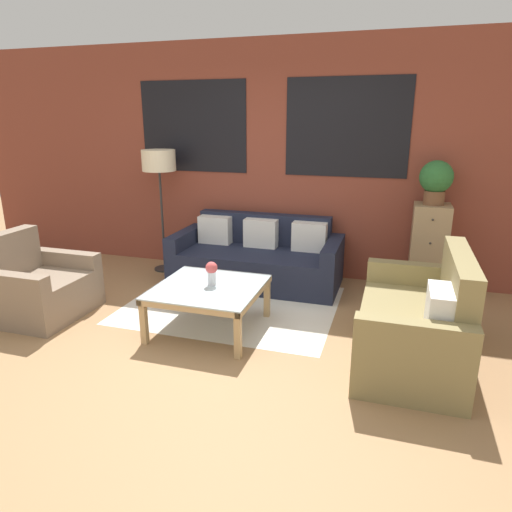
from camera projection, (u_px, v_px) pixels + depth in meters
ground_plane at (185, 359)px, 3.77m from camera, size 16.00×16.00×0.00m
wall_back_brick at (267, 160)px, 5.59m from camera, size 8.40×0.09×2.80m
rug at (232, 304)px, 4.86m from camera, size 2.16×1.70×0.00m
couch_dark at (257, 259)px, 5.46m from camera, size 1.97×0.88×0.78m
settee_vintage at (417, 325)px, 3.67m from camera, size 0.80×1.46×0.92m
armchair_corner at (39, 288)px, 4.56m from camera, size 0.80×0.89×0.84m
coffee_table at (209, 292)px, 4.19m from camera, size 0.94×0.94×0.43m
floor_lamp at (159, 166)px, 5.60m from camera, size 0.41×0.41×1.54m
drawer_cabinet at (428, 250)px, 5.05m from camera, size 0.38×0.40×1.01m
potted_plant at (436, 180)px, 4.82m from camera, size 0.35×0.35×0.47m
flower_vase at (212, 271)px, 4.16m from camera, size 0.11×0.11×0.22m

